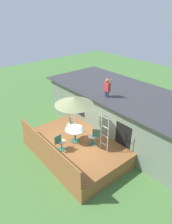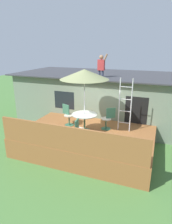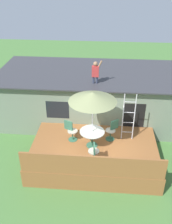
# 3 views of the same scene
# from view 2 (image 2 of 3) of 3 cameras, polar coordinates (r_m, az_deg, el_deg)

# --- Properties ---
(ground_plane) EXTENTS (40.00, 40.00, 0.00)m
(ground_plane) POSITION_cam_2_polar(r_m,az_deg,el_deg) (8.54, 0.28, -10.47)
(ground_plane) COLOR #477538
(house) EXTENTS (10.50, 4.50, 2.72)m
(house) POSITION_cam_2_polar(r_m,az_deg,el_deg) (11.26, 6.83, 4.13)
(house) COLOR slate
(house) RESTS_ON ground
(deck) EXTENTS (5.39, 3.67, 0.80)m
(deck) POSITION_cam_2_polar(r_m,az_deg,el_deg) (8.36, 0.29, -8.07)
(deck) COLOR brown
(deck) RESTS_ON ground
(deck_railing) EXTENTS (5.29, 0.08, 0.90)m
(deck_railing) POSITION_cam_2_polar(r_m,az_deg,el_deg) (6.51, -5.34, -7.92)
(deck_railing) COLOR brown
(deck_railing) RESTS_ON deck
(patio_table) EXTENTS (1.04, 1.04, 0.74)m
(patio_table) POSITION_cam_2_polar(r_m,az_deg,el_deg) (7.97, -0.44, -1.71)
(patio_table) COLOR #33664C
(patio_table) RESTS_ON deck
(patio_umbrella) EXTENTS (1.90, 1.90, 2.54)m
(patio_umbrella) POSITION_cam_2_polar(r_m,az_deg,el_deg) (7.55, -0.47, 10.95)
(patio_umbrella) COLOR silver
(patio_umbrella) RESTS_ON deck
(step_ladder) EXTENTS (0.52, 0.04, 2.20)m
(step_ladder) POSITION_cam_2_polar(r_m,az_deg,el_deg) (8.02, 11.35, 1.92)
(step_ladder) COLOR silver
(step_ladder) RESTS_ON deck
(person_figure) EXTENTS (0.47, 0.20, 1.11)m
(person_figure) POSITION_cam_2_polar(r_m,az_deg,el_deg) (9.64, 4.53, 13.65)
(person_figure) COLOR #33384C
(person_figure) RESTS_ON house
(patio_chair_left) EXTENTS (0.60, 0.44, 0.92)m
(patio_chair_left) POSITION_cam_2_polar(r_m,az_deg,el_deg) (8.71, -5.30, -0.91)
(patio_chair_left) COLOR #33664C
(patio_chair_left) RESTS_ON deck
(patio_chair_right) EXTENTS (0.56, 0.46, 0.92)m
(patio_chair_right) POSITION_cam_2_polar(r_m,az_deg,el_deg) (8.29, 6.37, -1.96)
(patio_chair_right) COLOR #33664C
(patio_chair_right) RESTS_ON deck
(patio_chair_near) EXTENTS (0.44, 0.62, 0.92)m
(patio_chair_near) POSITION_cam_2_polar(r_m,az_deg,el_deg) (7.11, -2.40, -5.43)
(patio_chair_near) COLOR #33664C
(patio_chair_near) RESTS_ON deck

